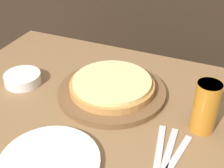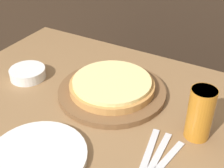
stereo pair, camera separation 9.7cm
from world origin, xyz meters
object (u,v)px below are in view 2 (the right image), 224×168
object	(u,v)px
dinner_plate	(37,157)
spoon	(166,160)
beer_glass	(201,112)
fork	(148,153)
dinner_knife	(157,156)
pizza_on_board	(112,88)
side_bowl	(28,73)

from	to	relation	value
dinner_plate	spoon	size ratio (longest dim) A/B	1.61
beer_glass	fork	xyz separation A→B (m)	(-0.09, -0.13, -0.08)
fork	dinner_knife	distance (m)	0.02
beer_glass	dinner_plate	size ratio (longest dim) A/B	0.60
pizza_on_board	dinner_plate	size ratio (longest dim) A/B	1.39
side_bowl	dinner_plate	bearing A→B (deg)	-44.50
beer_glass	side_bowl	size ratio (longest dim) A/B	1.21
pizza_on_board	beer_glass	world-z (taller)	beer_glass
dinner_plate	side_bowl	distance (m)	0.41
dinner_knife	spoon	distance (m)	0.02
dinner_plate	spoon	bearing A→B (deg)	28.62
beer_glass	side_bowl	xyz separation A→B (m)	(-0.62, -0.00, -0.07)
pizza_on_board	spoon	xyz separation A→B (m)	(0.27, -0.19, -0.02)
dinner_plate	side_bowl	xyz separation A→B (m)	(-0.29, 0.29, 0.01)
beer_glass	dinner_knife	size ratio (longest dim) A/B	0.82
fork	spoon	size ratio (longest dim) A/B	1.17
fork	spoon	world-z (taller)	same
side_bowl	pizza_on_board	bearing A→B (deg)	10.82
beer_glass	spoon	distance (m)	0.16
beer_glass	pizza_on_board	bearing A→B (deg)	169.40
dinner_plate	pizza_on_board	bearing A→B (deg)	86.05
spoon	beer_glass	bearing A→B (deg)	73.92
beer_glass	dinner_knife	xyz separation A→B (m)	(-0.06, -0.13, -0.08)
pizza_on_board	dinner_plate	world-z (taller)	pizza_on_board
beer_glass	dinner_plate	world-z (taller)	beer_glass
beer_glass	spoon	bearing A→B (deg)	-106.08
side_bowl	fork	xyz separation A→B (m)	(0.53, -0.13, -0.02)
spoon	fork	bearing A→B (deg)	180.00
pizza_on_board	fork	distance (m)	0.29
fork	spoon	distance (m)	0.05
pizza_on_board	dinner_knife	world-z (taller)	pizza_on_board
beer_glass	side_bowl	distance (m)	0.62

